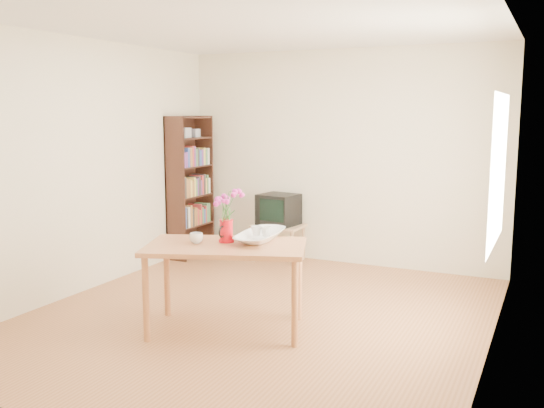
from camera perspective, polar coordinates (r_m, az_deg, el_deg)
The scene contains 11 objects.
room at distance 5.36m, azimuth -1.07°, elevation 2.73°, with size 4.50×4.50×4.50m.
table at distance 5.14m, azimuth -4.37°, elevation -4.79°, with size 1.51×1.16×0.75m.
tv_stand at distance 7.56m, azimuth 0.62°, elevation -2.50°, with size 0.60×0.45×0.46m.
bookshelf at distance 7.84m, azimuth -7.68°, elevation 1.19°, with size 0.28×0.70×1.80m.
pitcher at distance 5.20m, azimuth -4.31°, elevation -2.61°, with size 0.13×0.21×0.20m.
flowers at distance 5.16m, azimuth -4.35°, elevation 0.17°, with size 0.22×0.22×0.32m, color #F539BC, non-canonical shape.
mug at distance 5.18m, azimuth -7.13°, elevation -3.21°, with size 0.12×0.12×0.09m, color white.
bowl at distance 5.23m, azimuth -1.11°, elevation -1.07°, with size 0.47×0.47×0.44m, color white.
teacup_a at distance 5.25m, azimuth -1.50°, elevation -1.47°, with size 0.08×0.08×0.07m, color white.
teacup_b at distance 5.23m, azimuth -0.57°, elevation -1.51°, with size 0.08×0.08×0.07m, color white.
television at distance 7.52m, azimuth 0.67°, elevation -0.47°, with size 0.50×0.47×0.38m.
Camera 1 is at (2.40, -4.77, 1.86)m, focal length 40.00 mm.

